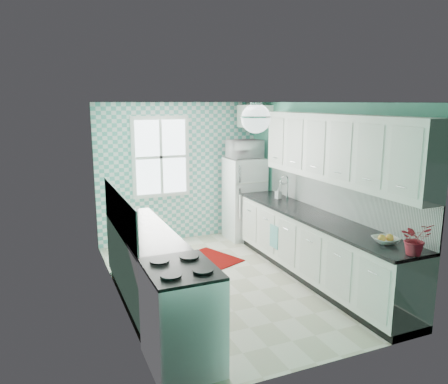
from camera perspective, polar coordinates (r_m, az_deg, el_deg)
name	(u,v)px	position (r m, az deg, el deg)	size (l,w,h in m)	color
floor	(228,282)	(6.35, 0.48, -11.67)	(3.00, 4.40, 0.02)	beige
ceiling	(228,102)	(5.82, 0.53, 11.72)	(3.00, 4.40, 0.02)	white
wall_back	(179,172)	(8.00, -5.87, 2.60)	(3.00, 0.02, 2.50)	#58B79B
wall_front	(325,243)	(4.10, 13.07, -6.51)	(3.00, 0.02, 2.50)	#58B79B
wall_left	(116,206)	(5.54, -13.95, -1.78)	(0.02, 4.40, 2.50)	#58B79B
wall_right	(320,187)	(6.70, 12.42, 0.60)	(0.02, 4.40, 2.50)	#58B79B
accent_wall	(180,172)	(7.98, -5.82, 2.58)	(3.00, 0.01, 2.50)	#57AEA4
window	(161,157)	(7.81, -8.26, 4.55)	(1.04, 0.05, 1.44)	white
backsplash_right	(335,196)	(6.38, 14.32, -0.54)	(0.02, 3.60, 0.51)	white
backsplash_left	(119,211)	(5.49, -13.57, -2.49)	(0.02, 2.15, 0.51)	white
upper_cabinets_right	(338,148)	(6.02, 14.64, 5.53)	(0.33, 3.20, 0.90)	white
upper_cabinet_fridge	(253,116)	(8.04, 3.82, 9.85)	(0.40, 0.74, 0.40)	white
ceiling_light	(256,118)	(5.10, 4.18, 9.58)	(0.34, 0.34, 0.35)	silver
base_cabinets_right	(316,249)	(6.41, 11.91, -7.28)	(0.60, 3.60, 0.90)	white
countertop_right	(316,217)	(6.27, 11.98, -3.24)	(0.63, 3.60, 0.04)	black
base_cabinets_left	(144,266)	(5.76, -10.35, -9.43)	(0.60, 2.15, 0.90)	white
countertop_left	(144,230)	(5.61, -10.38, -4.93)	(0.63, 2.15, 0.04)	black
fridge	(244,198)	(8.09, 2.67, -0.84)	(0.65, 0.65, 1.50)	white
stove	(182,315)	(4.35, -5.54, -15.68)	(0.65, 0.82, 0.98)	white
sink	(278,200)	(7.16, 7.13, -1.10)	(0.48, 0.41, 0.53)	silver
rug	(211,258)	(7.18, -1.67, -8.67)	(0.64, 0.91, 0.01)	#68070E
dish_towel	(274,237)	(6.77, 6.56, -5.82)	(0.02, 0.24, 0.35)	#51B09B
fruit_bowl	(385,240)	(5.29, 20.34, -5.91)	(0.28, 0.28, 0.07)	white
potted_plant	(415,239)	(4.98, 23.70, -5.61)	(0.31, 0.27, 0.35)	#BE0910
soap_bottle	(278,193)	(7.24, 7.10, -0.14)	(0.08, 0.08, 0.18)	#85A5AE
microwave	(245,149)	(7.94, 2.73, 5.62)	(0.60, 0.41, 0.33)	white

